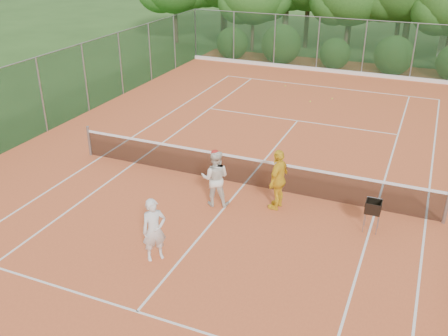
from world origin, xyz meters
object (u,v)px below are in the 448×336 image
Objects in this scene: player_white at (154,230)px; player_center_grp at (215,178)px; ball_hopper at (373,207)px; player_yellow at (278,179)px.

player_white is 0.94× the size of player_center_grp.
ball_hopper is at bearing 4.30° from player_center_grp.
player_center_grp is at bearing -170.24° from ball_hopper.
player_center_grp is 1.82m from player_yellow.
player_white is at bearing -22.36° from player_yellow.
player_center_grp is at bearing -66.02° from player_yellow.
player_center_grp reaches higher than ball_hopper.
player_yellow is (1.74, 0.54, 0.05)m from player_center_grp.
player_center_grp is at bearing 38.44° from player_white.
ball_hopper is (4.45, 0.33, -0.15)m from player_center_grp.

